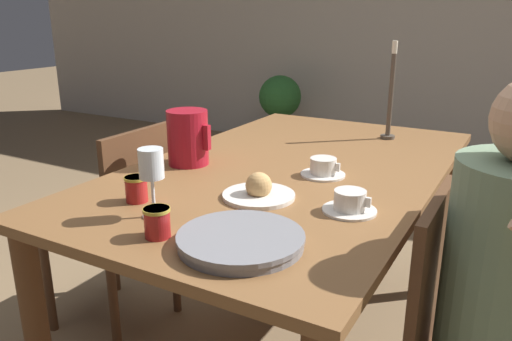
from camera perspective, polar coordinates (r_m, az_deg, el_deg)
name	(u,v)px	position (r m, az deg, el deg)	size (l,w,h in m)	color
wall_back	(454,11)	(4.71, 21.71, 16.59)	(10.00, 0.06, 2.60)	beige
dining_table	(290,194)	(1.77, 3.91, -2.72)	(0.97, 1.64, 0.77)	brown
chair_opposite	(121,224)	(2.10, -15.14, -5.92)	(0.42, 0.42, 0.87)	#51331E
red_pitcher	(188,137)	(1.75, -7.81, 3.80)	(0.17, 0.14, 0.19)	#A31423
wine_glass_water	(151,167)	(1.29, -11.87, 0.39)	(0.06, 0.06, 0.18)	white
teacup_near_person	(350,203)	(1.35, 10.68, -3.65)	(0.15, 0.15, 0.06)	silver
teacup_across	(323,168)	(1.64, 7.69, 0.26)	(0.15, 0.15, 0.06)	silver
serving_tray	(241,240)	(1.14, -1.75, -7.96)	(0.29, 0.29, 0.03)	gray
bread_plate	(259,191)	(1.43, 0.31, -2.34)	(0.21, 0.21, 0.08)	silver
jam_jar_amber	(136,188)	(1.44, -13.52, -1.94)	(0.06, 0.06, 0.07)	#A81E1E
jam_jar_red	(157,221)	(1.20, -11.23, -5.70)	(0.06, 0.06, 0.07)	#A81E1E
candlestick_tall	(390,100)	(2.16, 15.11, 7.77)	(0.06, 0.06, 0.40)	#4C4238
potted_plant	(280,105)	(4.79, 2.75, 7.45)	(0.40, 0.40, 0.73)	#A8603D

